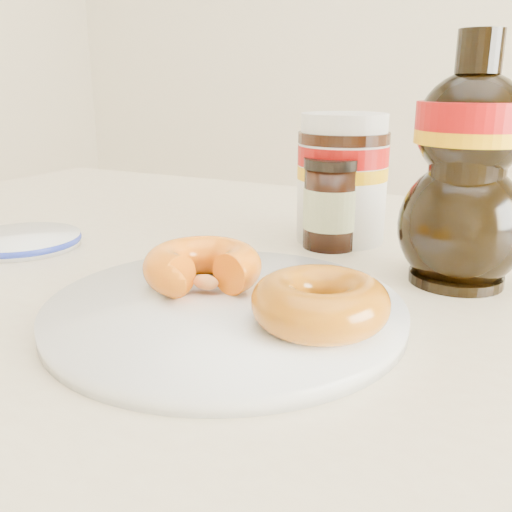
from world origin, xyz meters
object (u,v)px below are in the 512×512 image
at_px(donut_bitten, 203,266).
at_px(dark_jar, 331,204).
at_px(donut_whole, 320,302).
at_px(blue_rim_saucer, 22,240).
at_px(plate, 225,310).
at_px(nutella_jar, 342,173).
at_px(dining_table, 317,377).
at_px(syrup_bottle, 468,163).

relative_size(donut_bitten, dark_jar, 1.00).
xyz_separation_m(donut_bitten, donut_whole, (0.11, -0.03, -0.00)).
bearing_deg(donut_whole, blue_rim_saucer, 168.19).
bearing_deg(plate, donut_whole, -5.69).
bearing_deg(nutella_jar, donut_whole, -73.78).
height_order(dining_table, nutella_jar, nutella_jar).
relative_size(donut_bitten, donut_whole, 1.02).
bearing_deg(nutella_jar, blue_rim_saucer, -148.27).
relative_size(dining_table, donut_bitten, 14.92).
distance_m(dining_table, dark_jar, 0.19).
relative_size(dark_jar, blue_rim_saucer, 0.77).
height_order(dining_table, syrup_bottle, syrup_bottle).
xyz_separation_m(donut_bitten, syrup_bottle, (0.17, 0.14, 0.07)).
distance_m(dining_table, plate, 0.13).
bearing_deg(dark_jar, donut_whole, -71.62).
xyz_separation_m(plate, syrup_bottle, (0.14, 0.16, 0.10)).
xyz_separation_m(syrup_bottle, blue_rim_saucer, (-0.43, -0.09, -0.10)).
distance_m(plate, dark_jar, 0.22).
bearing_deg(dining_table, donut_bitten, -137.30).
bearing_deg(donut_bitten, nutella_jar, 94.11).
bearing_deg(dark_jar, donut_bitten, -100.26).
bearing_deg(syrup_bottle, donut_whole, -110.20).
xyz_separation_m(nutella_jar, syrup_bottle, (0.14, -0.09, 0.03)).
bearing_deg(dark_jar, syrup_bottle, -22.23).
height_order(dining_table, blue_rim_saucer, blue_rim_saucer).
bearing_deg(blue_rim_saucer, donut_bitten, -10.31).
height_order(dining_table, donut_bitten, donut_bitten).
distance_m(dining_table, blue_rim_saucer, 0.34).
xyz_separation_m(plate, dark_jar, (0.00, 0.22, 0.04)).
relative_size(syrup_bottle, blue_rim_saucer, 1.70).
relative_size(plate, donut_bitten, 2.82).
height_order(nutella_jar, syrup_bottle, syrup_bottle).
distance_m(dining_table, donut_bitten, 0.15).
xyz_separation_m(nutella_jar, dark_jar, (0.00, -0.03, -0.03)).
xyz_separation_m(donut_bitten, blue_rim_saucer, (-0.26, 0.05, -0.02)).
relative_size(donut_bitten, nutella_jar, 0.68).
bearing_deg(donut_whole, syrup_bottle, 69.80).
xyz_separation_m(plate, blue_rim_saucer, (-0.29, 0.07, -0.00)).
xyz_separation_m(dark_jar, blue_rim_saucer, (-0.29, -0.15, -0.04)).
xyz_separation_m(dining_table, dark_jar, (-0.04, 0.13, 0.13)).
bearing_deg(plate, donut_bitten, 146.07).
distance_m(dark_jar, blue_rim_saucer, 0.33).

